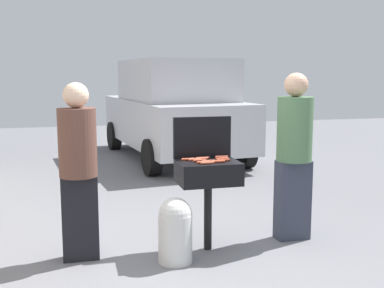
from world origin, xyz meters
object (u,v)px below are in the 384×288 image
hot_dog_11 (203,162)px  hot_dog_2 (209,161)px  hot_dog_0 (199,160)px  person_left (78,165)px  person_right (294,150)px  propane_tank (175,229)px  hot_dog_10 (188,159)px  bbq_grill (208,176)px  hot_dog_4 (202,159)px  hot_dog_1 (207,163)px  hot_dog_9 (218,161)px  hot_dog_6 (222,157)px  hot_dog_7 (195,160)px  hot_dog_3 (222,159)px  hot_dog_5 (223,160)px  parked_minivan (173,109)px  hot_dog_8 (203,158)px

hot_dog_11 → hot_dog_2: bearing=29.1°
hot_dog_0 → person_left: 1.15m
person_left → person_right: size_ratio=0.95×
propane_tank → hot_dog_10: bearing=58.6°
bbq_grill → propane_tank: bearing=-148.3°
bbq_grill → hot_dog_4: (-0.04, 0.10, 0.15)m
bbq_grill → person_left: size_ratio=0.54×
hot_dog_0 → hot_dog_11: (0.01, -0.10, 0.00)m
hot_dog_1 → hot_dog_9: size_ratio=1.00×
person_left → hot_dog_11: bearing=4.4°
hot_dog_6 → hot_dog_7: same height
hot_dog_1 → bbq_grill: bearing=69.9°
hot_dog_10 → hot_dog_11: size_ratio=1.00×
hot_dog_11 → hot_dog_10: bearing=118.8°
hot_dog_3 → hot_dog_9: 0.16m
hot_dog_10 → person_left: bearing=-178.2°
hot_dog_4 → hot_dog_3: bearing=-16.4°
hot_dog_4 → hot_dog_6: (0.22, 0.04, 0.00)m
hot_dog_9 → hot_dog_10: same height
propane_tank → hot_dog_5: bearing=21.2°
hot_dog_1 → hot_dog_4: bearing=87.6°
hot_dog_5 → parked_minivan: (0.62, 5.20, 0.11)m
bbq_grill → hot_dog_10: bearing=151.9°
hot_dog_2 → hot_dog_9: same height
hot_dog_5 → hot_dog_9: bearing=-138.5°
person_left → person_right: bearing=12.8°
person_right → hot_dog_4: bearing=-1.3°
hot_dog_10 → parked_minivan: size_ratio=0.03×
hot_dog_5 → person_left: size_ratio=0.08×
bbq_grill → hot_dog_4: size_ratio=6.91×
hot_dog_10 → parked_minivan: parked_minivan is taller
hot_dog_8 → parked_minivan: (0.78, 5.03, 0.11)m
hot_dog_6 → hot_dog_8: size_ratio=1.00×
propane_tank → parked_minivan: 5.57m
hot_dog_8 → hot_dog_11: bearing=-104.3°
hot_dog_6 → hot_dog_8: same height
parked_minivan → hot_dog_2: bearing=74.8°
hot_dog_7 → propane_tank: bearing=-131.9°
propane_tank → person_left: 1.08m
hot_dog_9 → propane_tank: bearing=-162.6°
person_left → hot_dog_6: bearing=15.2°
bbq_grill → person_right: person_right is taller
hot_dog_10 → hot_dog_5: bearing=-21.7°
hot_dog_0 → hot_dog_6: (0.27, 0.13, 0.00)m
hot_dog_11 → person_left: bearing=172.2°
hot_dog_4 → hot_dog_8: same height
parked_minivan → propane_tank: bearing=71.2°
hot_dog_1 → hot_dog_5: bearing=28.2°
hot_dog_5 → hot_dog_6: (0.04, 0.17, 0.00)m
hot_dog_9 → hot_dog_11: size_ratio=1.00×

